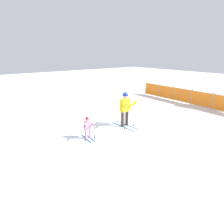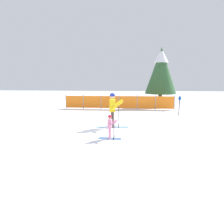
# 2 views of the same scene
# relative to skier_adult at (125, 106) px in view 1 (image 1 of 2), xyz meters

# --- Properties ---
(ground_plane) EXTENTS (60.00, 60.00, 0.00)m
(ground_plane) POSITION_rel_skier_adult_xyz_m (-0.07, 0.23, -1.03)
(ground_plane) COLOR white
(skier_adult) EXTENTS (1.64, 0.75, 1.72)m
(skier_adult) POSITION_rel_skier_adult_xyz_m (0.00, 0.00, 0.00)
(skier_adult) COLOR #1966B2
(skier_adult) RESTS_ON ground_plane
(skier_child) EXTENTS (0.93, 0.50, 0.98)m
(skier_child) POSITION_rel_skier_adult_xyz_m (0.06, -2.16, -0.46)
(skier_child) COLOR #1966B2
(skier_child) RESTS_ON ground_plane
(safety_fence) EXTENTS (8.55, 0.09, 1.14)m
(safety_fence) POSITION_rel_skier_adult_xyz_m (-0.02, 6.24, -0.46)
(safety_fence) COLOR gray
(safety_fence) RESTS_ON ground_plane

